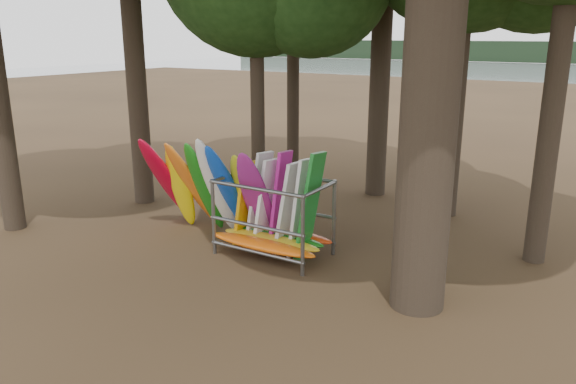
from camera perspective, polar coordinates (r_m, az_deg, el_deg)
The scene contains 4 objects.
ground at distance 13.76m, azimuth -4.81°, elevation -6.82°, with size 120.00×120.00×0.00m, color #47331E.
lake at distance 70.77m, azimuth 25.96°, elevation 9.90°, with size 160.00×160.00×0.00m, color gray.
kayak_row at distance 14.98m, azimuth -7.96°, elevation 0.29°, with size 4.04×2.17×2.99m.
storage_rack at distance 13.73m, azimuth -1.44°, elevation -2.81°, with size 2.96×1.55×2.68m.
Camera 1 is at (7.66, -10.15, 5.26)m, focal length 35.00 mm.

